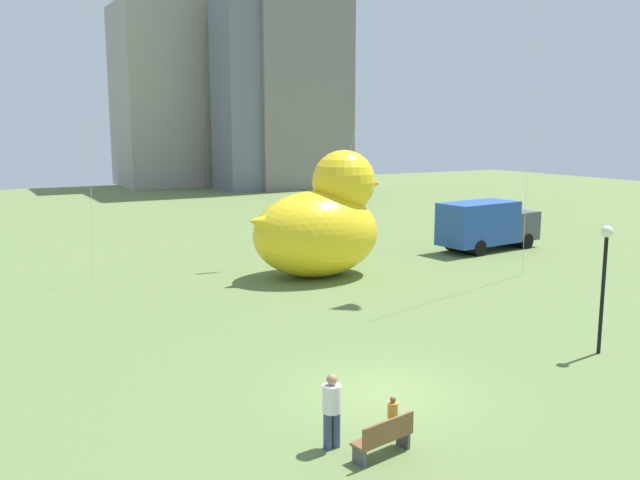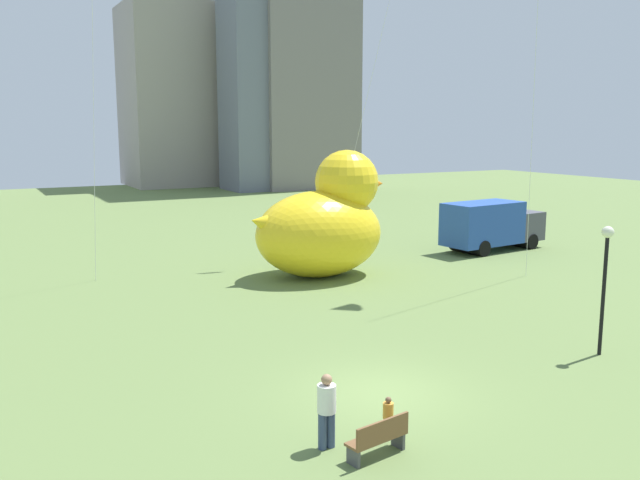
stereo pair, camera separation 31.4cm
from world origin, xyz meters
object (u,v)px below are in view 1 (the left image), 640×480
(person_child, at_px, (393,415))
(park_bench, at_px, (384,437))
(person_adult, at_px, (332,408))
(lamppost, at_px, (605,265))
(giant_inflatable_duck, at_px, (321,223))
(box_truck, at_px, (487,225))

(person_child, bearing_deg, park_bench, -135.58)
(person_adult, relative_size, person_child, 1.72)
(person_adult, relative_size, lamppost, 0.42)
(person_adult, xyz_separation_m, giant_inflatable_duck, (8.35, 15.61, 1.60))
(person_child, relative_size, lamppost, 0.25)
(person_adult, height_order, giant_inflatable_duck, giant_inflatable_duck)
(person_child, distance_m, box_truck, 25.29)
(person_adult, xyz_separation_m, lamppost, (10.61, 1.44, 1.91))
(park_bench, height_order, giant_inflatable_duck, giant_inflatable_duck)
(person_adult, distance_m, giant_inflatable_duck, 17.77)
(park_bench, distance_m, box_truck, 26.25)
(park_bench, distance_m, lamppost, 10.38)
(lamppost, bearing_deg, person_adult, -172.26)
(person_adult, distance_m, box_truck, 26.22)
(lamppost, relative_size, box_truck, 0.61)
(giant_inflatable_duck, xyz_separation_m, lamppost, (2.25, -14.16, 0.31))
(lamppost, bearing_deg, box_truck, 58.56)
(person_child, xyz_separation_m, lamppost, (9.13, 1.69, 2.31))
(park_bench, relative_size, person_child, 1.53)
(person_adult, distance_m, lamppost, 10.87)
(park_bench, distance_m, person_child, 0.96)
(lamppost, xyz_separation_m, box_truck, (9.44, 15.45, -1.42))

